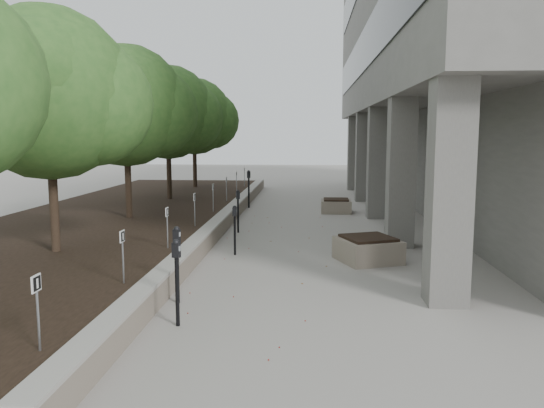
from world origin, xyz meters
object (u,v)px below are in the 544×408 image
(crabapple_tree_4, at_px, (168,132))
(crabapple_tree_3, at_px, (126,132))
(crabapple_tree_5, at_px, (194,133))
(crabapple_tree_2, at_px, (50,130))
(planter_back, at_px, (336,206))
(parking_meter_1, at_px, (177,283))
(parking_meter_4, at_px, (238,211))
(parking_meter_5, at_px, (249,189))
(parking_meter_3, at_px, (235,230))
(planter_front, at_px, (368,249))
(parking_meter_2, at_px, (177,265))

(crabapple_tree_4, bearing_deg, crabapple_tree_3, -90.00)
(crabapple_tree_4, height_order, crabapple_tree_5, same)
(crabapple_tree_2, distance_m, planter_back, 11.85)
(parking_meter_1, height_order, parking_meter_4, parking_meter_1)
(crabapple_tree_4, xyz_separation_m, crabapple_tree_5, (0.00, 5.00, 0.00))
(crabapple_tree_2, relative_size, parking_meter_5, 3.46)
(crabapple_tree_3, bearing_deg, parking_meter_1, -66.63)
(parking_meter_3, distance_m, planter_front, 3.33)
(crabapple_tree_4, distance_m, parking_meter_4, 6.84)
(planter_front, bearing_deg, crabapple_tree_3, 151.74)
(crabapple_tree_4, relative_size, crabapple_tree_5, 1.00)
(crabapple_tree_3, bearing_deg, parking_meter_4, -4.93)
(crabapple_tree_5, bearing_deg, planter_back, -40.06)
(crabapple_tree_5, bearing_deg, crabapple_tree_4, -90.00)
(crabapple_tree_2, bearing_deg, crabapple_tree_4, 90.00)
(crabapple_tree_3, relative_size, crabapple_tree_4, 1.00)
(planter_front, bearing_deg, parking_meter_1, -127.13)
(parking_meter_5, distance_m, planter_back, 3.74)
(crabapple_tree_4, distance_m, parking_meter_3, 9.56)
(parking_meter_2, bearing_deg, planter_front, 56.23)
(crabapple_tree_4, height_order, parking_meter_5, crabapple_tree_4)
(parking_meter_2, bearing_deg, parking_meter_5, 104.24)
(crabapple_tree_2, bearing_deg, crabapple_tree_3, 90.00)
(crabapple_tree_3, relative_size, planter_front, 4.17)
(crabapple_tree_2, height_order, planter_front, crabapple_tree_2)
(parking_meter_1, distance_m, parking_meter_4, 8.17)
(crabapple_tree_2, xyz_separation_m, parking_meter_2, (3.38, -2.32, -2.41))
(parking_meter_1, xyz_separation_m, parking_meter_3, (0.21, 5.09, -0.07))
(crabapple_tree_2, distance_m, crabapple_tree_3, 5.00)
(crabapple_tree_5, xyz_separation_m, parking_meter_2, (3.38, -17.32, -2.41))
(crabapple_tree_5, xyz_separation_m, parking_meter_3, (3.87, -13.38, -2.49))
(parking_meter_3, distance_m, parking_meter_5, 8.74)
(crabapple_tree_5, relative_size, parking_meter_5, 3.46)
(parking_meter_5, bearing_deg, parking_meter_4, -102.85)
(parking_meter_3, height_order, planter_front, parking_meter_3)
(crabapple_tree_2, bearing_deg, parking_meter_4, 52.90)
(crabapple_tree_3, xyz_separation_m, parking_meter_2, (3.38, -7.32, -2.41))
(parking_meter_2, relative_size, parking_meter_5, 0.90)
(crabapple_tree_4, height_order, parking_meter_3, crabapple_tree_4)
(parking_meter_4, bearing_deg, parking_meter_5, 78.32)
(parking_meter_5, distance_m, planter_front, 9.99)
(parking_meter_3, xyz_separation_m, parking_meter_5, (-0.62, 8.72, 0.15))
(parking_meter_1, relative_size, parking_meter_5, 0.90)
(crabapple_tree_4, bearing_deg, parking_meter_4, -56.22)
(parking_meter_4, bearing_deg, planter_front, -59.18)
(crabapple_tree_3, bearing_deg, planter_back, 32.20)
(crabapple_tree_3, relative_size, crabapple_tree_5, 1.00)
(crabapple_tree_5, distance_m, parking_meter_5, 6.15)
(crabapple_tree_2, relative_size, planter_front, 4.17)
(parking_meter_3, xyz_separation_m, planter_front, (3.29, -0.47, -0.33))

